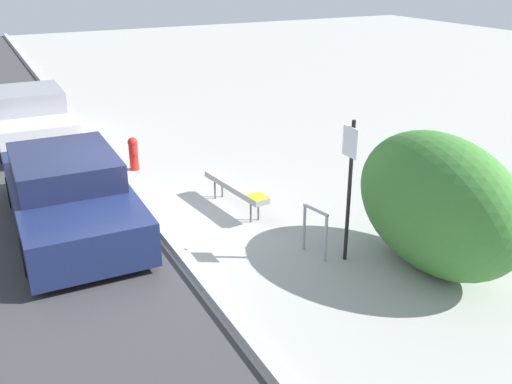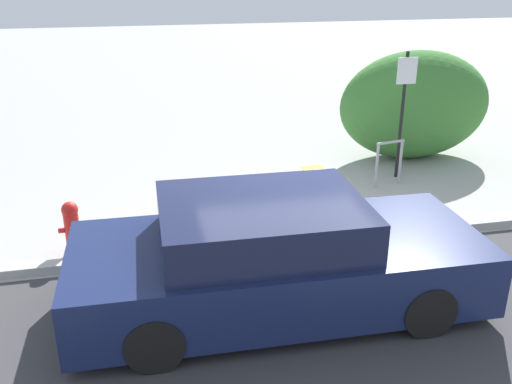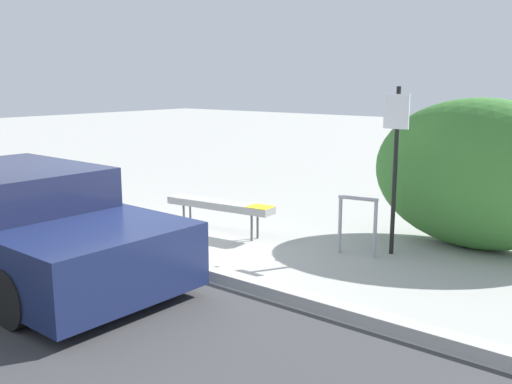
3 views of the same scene
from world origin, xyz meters
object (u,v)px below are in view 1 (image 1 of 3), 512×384
Objects in this scene: bike_rack at (315,227)px; fire_hydrant at (133,153)px; bench at (236,187)px; sign_post at (349,179)px; parked_car_far at (32,119)px; parked_car_near at (69,194)px.

fire_hydrant is at bearing -164.27° from bike_rack.
bench is 3.24m from fire_hydrant.
fire_hydrant is at bearing -161.85° from sign_post.
parked_car_far is (-3.14, -1.76, 0.23)m from fire_hydrant.
parked_car_near is at bearing -109.47° from bench.
bike_rack is (2.23, 0.35, 0.05)m from bench.
parked_car_far reaches higher than fire_hydrant.
parked_car_far reaches higher than bench.
parked_car_far is at bearing -157.62° from sign_post.
bike_rack reaches higher than fire_hydrant.
fire_hydrant reaches higher than bench.
bench is at bearing -170.97° from bike_rack.
bench is at bearing 78.00° from parked_car_near.
parked_car_near is (-3.24, -3.65, -0.76)m from sign_post.
parked_car_near is at bearing -131.64° from sign_post.
parked_car_near is (-0.67, -2.94, 0.17)m from bench.
sign_post reaches higher than parked_car_far.
bench is 0.49× the size of parked_car_far.
bike_rack is 1.08× the size of fire_hydrant.
parked_car_far reaches higher than parked_car_near.
bike_rack is at bearing 2.44° from bench.
bench is 0.41× the size of parked_car_near.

